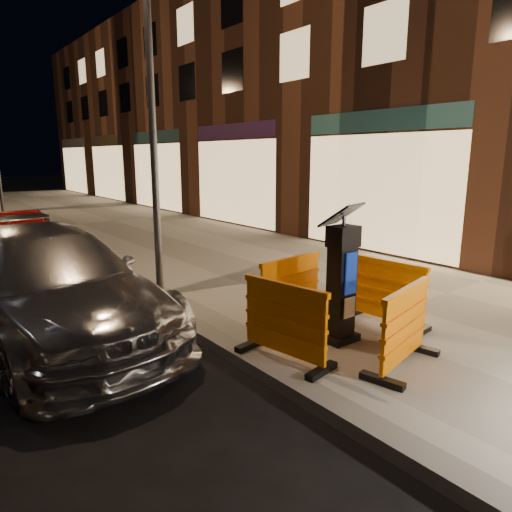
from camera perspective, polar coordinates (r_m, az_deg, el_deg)
ground_plane at (r=5.63m, az=-0.23°, el=-13.88°), size 120.00×120.00×0.00m
sidewalk at (r=7.66m, az=18.00°, el=-6.61°), size 6.00×60.00×0.15m
kerb at (r=5.60m, az=-0.23°, el=-13.19°), size 0.30×60.00×0.15m
parking_kiosk at (r=5.85m, az=10.65°, el=-2.70°), size 0.60×0.60×1.68m
barrier_front at (r=5.41m, az=18.07°, el=-8.49°), size 1.28×0.75×0.94m
barrier_back at (r=6.59m, az=4.35°, el=-4.14°), size 1.24×0.60×0.94m
barrier_kerbside at (r=5.32m, az=3.57°, el=-8.24°), size 0.69×1.27×0.94m
barrier_bldgside at (r=6.67m, az=15.99°, el=-4.41°), size 0.62×1.25×0.94m
car_silver at (r=7.18m, az=-24.15°, el=-9.05°), size 2.60×5.38×1.51m
car_red at (r=11.78m, az=-27.82°, el=-1.26°), size 1.84×3.89×1.23m
street_lamp_mid at (r=7.78m, az=-12.88°, el=16.97°), size 0.12×0.12×6.00m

